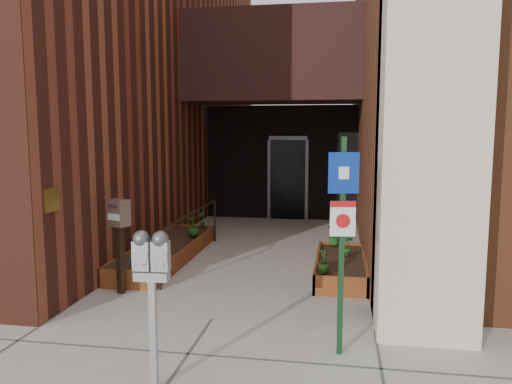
% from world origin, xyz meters
% --- Properties ---
extents(ground, '(80.00, 80.00, 0.00)m').
position_xyz_m(ground, '(0.00, 0.00, 0.00)').
color(ground, '#9E9991').
rests_on(ground, ground).
extents(architecture, '(20.00, 14.60, 10.00)m').
position_xyz_m(architecture, '(-0.18, 6.89, 4.98)').
color(architecture, maroon).
rests_on(architecture, ground).
extents(planter_left, '(0.90, 3.60, 0.30)m').
position_xyz_m(planter_left, '(-1.55, 2.70, 0.13)').
color(planter_left, brown).
rests_on(planter_left, ground).
extents(planter_right, '(0.80, 2.20, 0.30)m').
position_xyz_m(planter_right, '(1.60, 2.20, 0.13)').
color(planter_right, brown).
rests_on(planter_right, ground).
extents(handrail, '(0.04, 3.34, 0.90)m').
position_xyz_m(handrail, '(-1.05, 2.65, 0.75)').
color(handrail, black).
rests_on(handrail, ground).
extents(parking_meter, '(0.33, 0.16, 1.48)m').
position_xyz_m(parking_meter, '(-0.09, -1.72, 1.15)').
color(parking_meter, '#AAABAD').
rests_on(parking_meter, ground).
extents(sign_post, '(0.31, 0.10, 2.30)m').
position_xyz_m(sign_post, '(1.59, -0.73, 1.42)').
color(sign_post, '#153B1C').
rests_on(sign_post, ground).
extents(payment_dropbox, '(0.33, 0.29, 1.38)m').
position_xyz_m(payment_dropbox, '(-1.55, 0.76, 0.99)').
color(payment_dropbox, black).
rests_on(payment_dropbox, ground).
extents(shrub_left_a, '(0.35, 0.35, 0.35)m').
position_xyz_m(shrub_left_a, '(-1.56, 1.87, 0.47)').
color(shrub_left_a, '#18561E').
rests_on(shrub_left_a, planter_left).
extents(shrub_left_b, '(0.22, 0.22, 0.33)m').
position_xyz_m(shrub_left_b, '(-1.51, 1.76, 0.46)').
color(shrub_left_b, '#175117').
rests_on(shrub_left_b, planter_left).
extents(shrub_left_c, '(0.29, 0.29, 0.40)m').
position_xyz_m(shrub_left_c, '(-1.25, 3.39, 0.50)').
color(shrub_left_c, '#215117').
rests_on(shrub_left_c, planter_left).
extents(shrub_left_d, '(0.26, 0.26, 0.35)m').
position_xyz_m(shrub_left_d, '(-1.33, 4.30, 0.48)').
color(shrub_left_d, '#204E16').
rests_on(shrub_left_d, planter_left).
extents(shrub_right_a, '(0.21, 0.21, 0.33)m').
position_xyz_m(shrub_right_a, '(1.35, 1.30, 0.47)').
color(shrub_right_a, '#255518').
rests_on(shrub_right_a, planter_right).
extents(shrub_right_b, '(0.21, 0.21, 0.35)m').
position_xyz_m(shrub_right_b, '(1.71, 2.35, 0.48)').
color(shrub_right_b, '#1B611E').
rests_on(shrub_right_b, planter_right).
extents(shrub_right_c, '(0.37, 0.37, 0.34)m').
position_xyz_m(shrub_right_c, '(1.48, 3.10, 0.47)').
color(shrub_right_c, '#21631C').
rests_on(shrub_right_c, planter_right).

